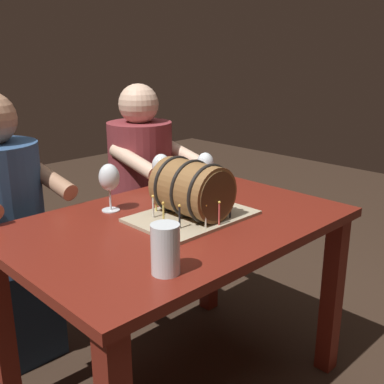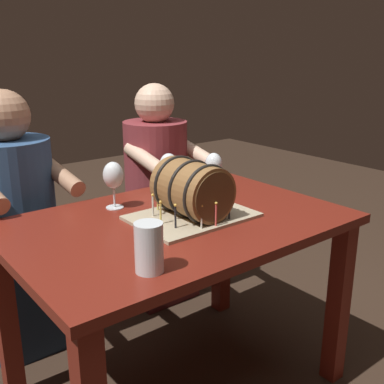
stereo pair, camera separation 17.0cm
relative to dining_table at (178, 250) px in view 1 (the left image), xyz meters
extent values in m
cube|color=maroon|center=(0.00, 0.00, 0.10)|extent=(1.22, 0.83, 0.03)
cube|color=maroon|center=(0.55, -0.35, -0.27)|extent=(0.07, 0.07, 0.70)
cube|color=maroon|center=(-0.55, 0.35, -0.27)|extent=(0.07, 0.07, 0.70)
cube|color=maroon|center=(0.55, 0.35, -0.27)|extent=(0.07, 0.07, 0.70)
cube|color=tan|center=(0.05, -0.02, 0.13)|extent=(0.44, 0.31, 0.01)
cylinder|color=brown|center=(0.05, -0.02, 0.23)|extent=(0.20, 0.26, 0.20)
cylinder|color=#4F371E|center=(0.05, -0.15, 0.23)|extent=(0.18, 0.00, 0.18)
cylinder|color=#4F371E|center=(0.05, 0.11, 0.23)|extent=(0.18, 0.00, 0.18)
torus|color=black|center=(0.05, -0.11, 0.23)|extent=(0.22, 0.01, 0.22)
torus|color=black|center=(0.05, -0.02, 0.23)|extent=(0.22, 0.01, 0.22)
torus|color=black|center=(0.05, 0.06, 0.23)|extent=(0.22, 0.01, 0.22)
cylinder|color=#EAD666|center=(0.20, -0.01, 0.16)|extent=(0.01, 0.01, 0.06)
sphere|color=#F9C64C|center=(0.20, -0.01, 0.20)|extent=(0.01, 0.01, 0.01)
cylinder|color=black|center=(0.17, 0.05, 0.17)|extent=(0.01, 0.01, 0.07)
sphere|color=#F9C64C|center=(0.17, 0.05, 0.20)|extent=(0.01, 0.01, 0.01)
cylinder|color=black|center=(0.11, 0.10, 0.17)|extent=(0.01, 0.01, 0.08)
sphere|color=#F9C64C|center=(0.11, 0.10, 0.22)|extent=(0.01, 0.01, 0.01)
cylinder|color=#EAD666|center=(0.05, 0.12, 0.17)|extent=(0.01, 0.01, 0.08)
sphere|color=#F9C64C|center=(0.05, 0.12, 0.22)|extent=(0.01, 0.01, 0.01)
cylinder|color=#EAD666|center=(-0.02, 0.10, 0.17)|extent=(0.01, 0.01, 0.07)
sphere|color=#F9C64C|center=(-0.02, 0.10, 0.20)|extent=(0.01, 0.01, 0.01)
cylinder|color=silver|center=(-0.07, 0.05, 0.17)|extent=(0.01, 0.01, 0.08)
sphere|color=#F9C64C|center=(-0.07, 0.05, 0.21)|extent=(0.01, 0.01, 0.01)
cylinder|color=#EAD666|center=(-0.09, -0.03, 0.17)|extent=(0.01, 0.01, 0.07)
sphere|color=#F9C64C|center=(-0.09, -0.03, 0.21)|extent=(0.01, 0.01, 0.01)
cylinder|color=black|center=(-0.08, -0.09, 0.17)|extent=(0.01, 0.01, 0.08)
sphere|color=#F9C64C|center=(-0.08, -0.09, 0.22)|extent=(0.01, 0.01, 0.01)
cylinder|color=silver|center=(-0.01, -0.15, 0.17)|extent=(0.01, 0.01, 0.08)
sphere|color=#F9C64C|center=(-0.01, -0.15, 0.21)|extent=(0.01, 0.01, 0.01)
cylinder|color=#D64C47|center=(0.05, -0.17, 0.17)|extent=(0.01, 0.01, 0.08)
sphere|color=#F9C64C|center=(0.05, -0.17, 0.22)|extent=(0.01, 0.01, 0.01)
cylinder|color=black|center=(0.13, -0.14, 0.16)|extent=(0.01, 0.01, 0.06)
sphere|color=#F9C64C|center=(0.13, -0.14, 0.20)|extent=(0.01, 0.01, 0.01)
cylinder|color=silver|center=(0.18, -0.08, 0.17)|extent=(0.01, 0.01, 0.07)
sphere|color=#F9C64C|center=(0.18, -0.08, 0.21)|extent=(0.01, 0.01, 0.01)
cylinder|color=white|center=(-0.12, 0.25, 0.12)|extent=(0.07, 0.07, 0.00)
cylinder|color=white|center=(-0.12, 0.25, 0.16)|extent=(0.01, 0.01, 0.08)
ellipsoid|color=white|center=(-0.12, 0.25, 0.25)|extent=(0.08, 0.08, 0.10)
cylinder|color=white|center=(0.34, 0.18, 0.12)|extent=(0.06, 0.06, 0.00)
cylinder|color=white|center=(0.34, 0.18, 0.16)|extent=(0.01, 0.01, 0.07)
ellipsoid|color=white|center=(0.34, 0.18, 0.24)|extent=(0.08, 0.08, 0.10)
cylinder|color=#C6842D|center=(0.34, 0.18, 0.22)|extent=(0.06, 0.06, 0.04)
cylinder|color=white|center=(0.16, 0.27, 0.12)|extent=(0.06, 0.06, 0.00)
cylinder|color=white|center=(0.16, 0.27, 0.16)|extent=(0.01, 0.01, 0.08)
ellipsoid|color=white|center=(0.16, 0.27, 0.25)|extent=(0.08, 0.08, 0.10)
cylinder|color=pink|center=(0.16, 0.27, 0.22)|extent=(0.06, 0.06, 0.04)
cylinder|color=white|center=(-0.31, -0.29, 0.19)|extent=(0.08, 0.08, 0.14)
cylinder|color=#C6842D|center=(-0.31, -0.29, 0.18)|extent=(0.08, 0.08, 0.11)
cylinder|color=white|center=(-0.31, -0.29, 0.24)|extent=(0.08, 0.08, 0.01)
cube|color=#1B2D46|center=(-0.37, 0.69, -0.39)|extent=(0.34, 0.32, 0.45)
cylinder|color=#2D4C75|center=(-0.37, 0.69, 0.10)|extent=(0.38, 0.38, 0.53)
cylinder|color=#A87A5B|center=(-0.20, 0.57, 0.21)|extent=(0.10, 0.31, 0.14)
cube|color=#4C1B1E|center=(0.37, 0.69, -0.39)|extent=(0.34, 0.32, 0.45)
cylinder|color=maroon|center=(0.37, 0.69, 0.10)|extent=(0.34, 0.34, 0.53)
sphere|color=beige|center=(0.37, 0.69, 0.46)|extent=(0.20, 0.20, 0.20)
cylinder|color=beige|center=(0.52, 0.55, 0.21)|extent=(0.07, 0.31, 0.14)
cylinder|color=beige|center=(0.23, 0.55, 0.21)|extent=(0.07, 0.31, 0.14)
camera|label=1|loc=(-1.09, -1.18, 0.72)|focal=43.63mm
camera|label=2|loc=(-0.96, -1.30, 0.72)|focal=43.63mm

